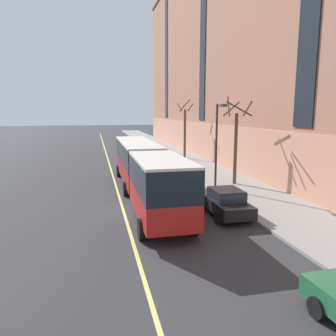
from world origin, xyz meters
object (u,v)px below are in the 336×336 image
at_px(street_tree_mid_block, 236,140).
at_px(fire_hydrant, 174,160).
at_px(street_tree_far_uptown, 185,130).
at_px(street_lamp, 218,137).
at_px(parked_car_green_1, 139,144).
at_px(parked_car_black_3, 225,202).
at_px(city_bus, 144,167).
at_px(parked_car_black_0, 149,151).

height_order(street_tree_mid_block, fire_hydrant, street_tree_mid_block).
distance_m(street_tree_far_uptown, street_lamp, 16.24).
distance_m(parked_car_green_1, street_tree_mid_block, 28.50).
bearing_deg(parked_car_black_3, street_tree_far_uptown, 80.33).
relative_size(street_tree_mid_block, street_tree_far_uptown, 0.95).
relative_size(street_lamp, fire_hydrant, 8.62).
bearing_deg(street_lamp, city_bus, -175.07).
distance_m(city_bus, street_lamp, 5.88).
height_order(parked_car_black_3, street_tree_far_uptown, street_tree_far_uptown).
bearing_deg(city_bus, street_lamp, 4.93).
xyz_separation_m(street_tree_mid_block, fire_hydrant, (-2.10, 11.62, -3.12)).
bearing_deg(parked_car_black_3, street_tree_mid_block, 62.20).
bearing_deg(city_bus, fire_hydrant, 67.96).
bearing_deg(street_tree_mid_block, fire_hydrant, 100.23).
distance_m(street_lamp, fire_hydrant, 13.37).
distance_m(parked_car_black_0, street_tree_far_uptown, 5.60).
bearing_deg(fire_hydrant, street_lamp, -89.56).
relative_size(parked_car_black_0, parked_car_black_3, 1.10).
xyz_separation_m(parked_car_black_0, fire_hydrant, (1.83, -6.02, -0.29)).
bearing_deg(street_tree_far_uptown, parked_car_black_0, 144.56).
height_order(parked_car_black_0, street_lamp, street_lamp).
distance_m(parked_car_black_0, street_lamp, 19.29).
relative_size(street_tree_far_uptown, fire_hydrant, 9.95).
distance_m(parked_car_black_0, street_tree_mid_block, 18.29).
distance_m(parked_car_black_3, street_tree_far_uptown, 22.36).
relative_size(parked_car_black_0, street_tree_mid_block, 0.71).
height_order(street_tree_mid_block, street_lamp, street_tree_mid_block).
distance_m(parked_car_black_3, street_tree_mid_block, 8.44).
xyz_separation_m(city_bus, street_tree_mid_block, (7.51, 1.76, 1.58)).
xyz_separation_m(city_bus, street_lamp, (5.52, 0.48, 1.97)).
bearing_deg(street_tree_far_uptown, parked_car_black_3, -99.67).
bearing_deg(parked_car_black_0, street_tree_far_uptown, -35.44).
height_order(parked_car_black_3, street_lamp, street_lamp).
relative_size(city_bus, street_tree_far_uptown, 2.57).
height_order(parked_car_black_0, street_tree_mid_block, street_tree_mid_block).
distance_m(parked_car_green_1, street_lamp, 29.62).
relative_size(parked_car_green_1, parked_car_black_3, 1.05).
distance_m(city_bus, street_tree_far_uptown, 18.28).
bearing_deg(city_bus, parked_car_black_3, -54.23).
xyz_separation_m(city_bus, street_tree_far_uptown, (7.53, 16.59, 1.56)).
relative_size(parked_car_black_3, street_lamp, 0.71).
bearing_deg(street_tree_mid_block, city_bus, -166.82).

